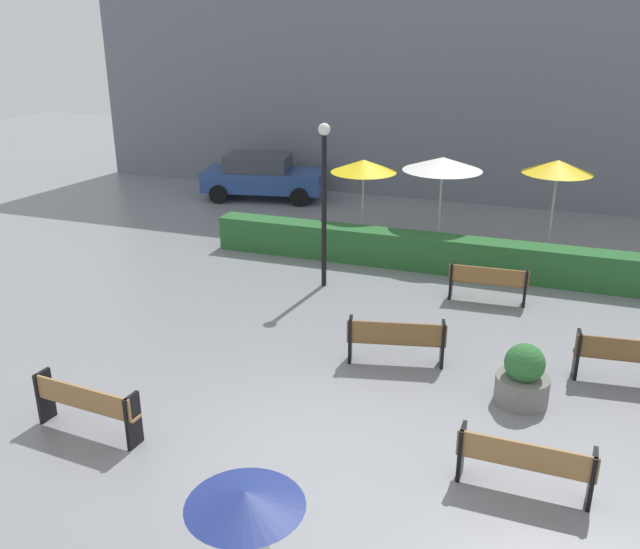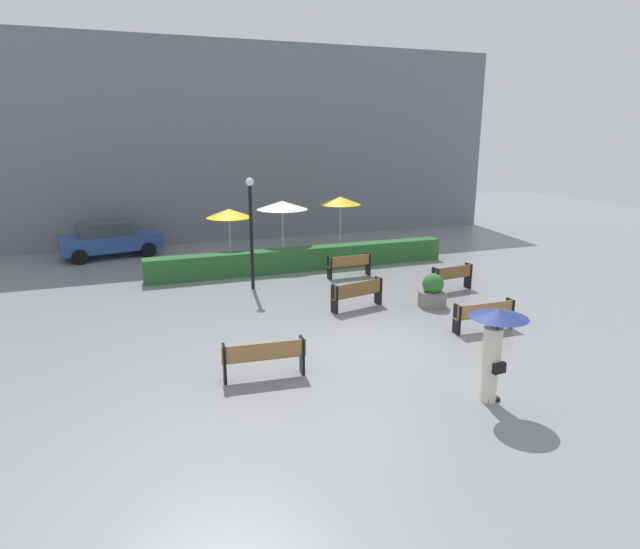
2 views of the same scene
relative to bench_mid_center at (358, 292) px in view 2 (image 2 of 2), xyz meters
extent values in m
plane|color=gray|center=(-0.78, -3.11, -0.53)|extent=(60.00, 60.00, 0.00)
cube|color=brown|center=(-0.01, 0.06, -0.09)|extent=(1.84, 0.63, 0.04)
cube|color=brown|center=(0.02, -0.07, 0.14)|extent=(1.80, 0.44, 0.43)
cube|color=black|center=(-0.85, -0.15, -0.09)|extent=(0.13, 0.33, 0.88)
cube|color=black|center=(0.83, 0.23, -0.09)|extent=(0.13, 0.33, 0.88)
cube|color=brown|center=(3.91, 0.71, -0.05)|extent=(1.60, 0.39, 0.04)
cube|color=brown|center=(3.92, 0.57, 0.17)|extent=(1.58, 0.19, 0.40)
cube|color=black|center=(3.19, 0.62, -0.08)|extent=(0.09, 0.34, 0.89)
cube|color=black|center=(4.64, 0.76, -0.08)|extent=(0.09, 0.34, 0.89)
cube|color=#9E7242|center=(-4.00, -3.78, -0.05)|extent=(1.90, 0.38, 0.04)
cube|color=#9E7242|center=(-4.01, -3.91, 0.16)|extent=(1.88, 0.20, 0.38)
cube|color=black|center=(-4.88, -3.73, -0.09)|extent=(0.09, 0.33, 0.88)
cube|color=black|center=(-3.13, -3.88, -0.09)|extent=(0.09, 0.33, 0.88)
cube|color=#9E7242|center=(2.52, -2.97, -0.10)|extent=(1.85, 0.27, 0.04)
cube|color=#9E7242|center=(2.51, -3.10, 0.11)|extent=(1.85, 0.08, 0.38)
cube|color=black|center=(1.65, -2.97, -0.11)|extent=(0.07, 0.33, 0.83)
cube|color=black|center=(3.38, -3.01, -0.11)|extent=(0.07, 0.33, 0.83)
cube|color=olive|center=(1.27, 3.66, -0.06)|extent=(1.78, 0.34, 0.04)
cube|color=olive|center=(1.28, 3.52, 0.14)|extent=(1.77, 0.13, 0.38)
cube|color=black|center=(0.45, 3.59, -0.10)|extent=(0.08, 0.35, 0.86)
cube|color=black|center=(2.09, 3.68, -0.10)|extent=(0.08, 0.35, 0.86)
cylinder|color=silver|center=(0.06, -6.47, -0.14)|extent=(0.32, 0.32, 0.77)
cube|color=black|center=(0.12, -6.46, -0.49)|extent=(0.34, 0.29, 0.08)
cylinder|color=silver|center=(0.06, -6.47, 0.66)|extent=(0.38, 0.38, 0.84)
sphere|color=tan|center=(0.06, -6.47, 1.19)|extent=(0.21, 0.21, 0.21)
cube|color=black|center=(0.10, -6.69, 0.29)|extent=(0.29, 0.13, 0.22)
cylinder|color=black|center=(0.07, -6.57, 0.96)|extent=(0.02, 0.02, 0.90)
cone|color=navy|center=(0.07, -6.57, 1.41)|extent=(1.15, 1.15, 0.16)
cylinder|color=slate|center=(2.33, -0.62, -0.28)|extent=(0.90, 0.90, 0.49)
sphere|color=#2D6B33|center=(2.33, -0.62, 0.21)|extent=(0.68, 0.68, 0.68)
cylinder|color=black|center=(-2.58, 3.32, 1.30)|extent=(0.12, 0.12, 3.65)
sphere|color=white|center=(-2.58, 3.32, 3.24)|extent=(0.28, 0.28, 0.28)
cylinder|color=silver|center=(-2.66, 6.93, 0.58)|extent=(0.06, 0.06, 2.21)
cone|color=yellow|center=(-2.66, 6.93, 1.69)|extent=(1.85, 1.85, 0.35)
cylinder|color=silver|center=(-0.44, 6.78, 0.70)|extent=(0.06, 0.06, 2.46)
cone|color=white|center=(-0.44, 6.78, 1.93)|extent=(2.13, 2.13, 0.35)
cylinder|color=silver|center=(2.46, 7.46, 0.70)|extent=(0.06, 0.06, 2.45)
cone|color=yellow|center=(2.46, 7.46, 1.92)|extent=(1.82, 1.82, 0.35)
cube|color=#28602D|center=(-0.07, 5.29, -0.07)|extent=(12.31, 0.70, 0.91)
cube|color=slate|center=(-0.78, 12.89, 4.32)|extent=(28.00, 1.20, 9.70)
cube|color=#28478C|center=(-7.34, 10.52, 0.14)|extent=(4.46, 2.53, 0.70)
cube|color=#333842|center=(-7.54, 10.48, 0.77)|extent=(2.47, 2.00, 0.55)
cylinder|color=black|center=(-6.11, 11.66, -0.21)|extent=(0.67, 0.34, 0.64)
cylinder|color=black|center=(-5.77, 9.94, -0.21)|extent=(0.67, 0.34, 0.64)
cylinder|color=black|center=(-8.91, 11.11, -0.21)|extent=(0.67, 0.34, 0.64)
cylinder|color=black|center=(-8.58, 9.39, -0.21)|extent=(0.67, 0.34, 0.64)
camera|label=1|loc=(2.46, -11.23, 5.65)|focal=38.22mm
camera|label=2|loc=(-6.67, -14.71, 4.84)|focal=30.10mm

